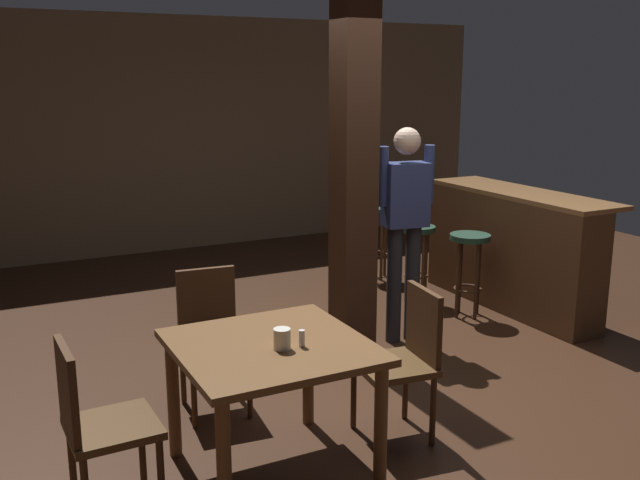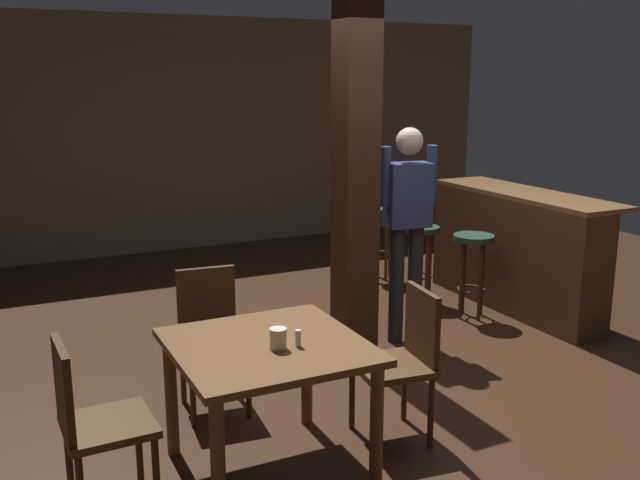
# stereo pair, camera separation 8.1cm
# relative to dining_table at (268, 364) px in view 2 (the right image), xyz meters

# --- Properties ---
(ground_plane) EXTENTS (10.80, 10.80, 0.00)m
(ground_plane) POSITION_rel_dining_table_xyz_m (1.28, 0.79, -0.62)
(ground_plane) COLOR #382114
(wall_back) EXTENTS (8.00, 0.10, 2.80)m
(wall_back) POSITION_rel_dining_table_xyz_m (1.28, 5.29, 0.78)
(wall_back) COLOR #756047
(wall_back) RESTS_ON ground_plane
(pillar) EXTENTS (0.28, 0.28, 2.80)m
(pillar) POSITION_rel_dining_table_xyz_m (1.29, 1.40, 0.78)
(pillar) COLOR #382114
(pillar) RESTS_ON ground_plane
(dining_table) EXTENTS (0.98, 0.98, 0.74)m
(dining_table) POSITION_rel_dining_table_xyz_m (0.00, 0.00, 0.00)
(dining_table) COLOR brown
(dining_table) RESTS_ON ground_plane
(chair_west) EXTENTS (0.43, 0.43, 0.89)m
(chair_west) POSITION_rel_dining_table_xyz_m (-0.90, 0.02, -0.12)
(chair_west) COLOR #4C3319
(chair_west) RESTS_ON ground_plane
(chair_east) EXTENTS (0.47, 0.47, 0.89)m
(chair_east) POSITION_rel_dining_table_xyz_m (0.86, 0.03, -0.12)
(chair_east) COLOR #4C3319
(chair_east) RESTS_ON ground_plane
(chair_north) EXTENTS (0.46, 0.46, 0.89)m
(chair_north) POSITION_rel_dining_table_xyz_m (-0.03, 0.91, -0.12)
(chair_north) COLOR #4C3319
(chair_north) RESTS_ON ground_plane
(napkin_cup) EXTENTS (0.09, 0.09, 0.11)m
(napkin_cup) POSITION_rel_dining_table_xyz_m (0.02, -0.10, 0.17)
(napkin_cup) COLOR silver
(napkin_cup) RESTS_ON dining_table
(salt_shaker) EXTENTS (0.03, 0.03, 0.09)m
(salt_shaker) POSITION_rel_dining_table_xyz_m (0.12, -0.11, 0.16)
(salt_shaker) COLOR silver
(salt_shaker) RESTS_ON dining_table
(standing_person) EXTENTS (0.47, 0.25, 1.72)m
(standing_person) POSITION_rel_dining_table_xyz_m (1.73, 1.35, 0.38)
(standing_person) COLOR navy
(standing_person) RESTS_ON ground_plane
(bar_counter) EXTENTS (0.56, 1.98, 1.08)m
(bar_counter) POSITION_rel_dining_table_xyz_m (3.07, 1.62, -0.07)
(bar_counter) COLOR brown
(bar_counter) RESTS_ON ground_plane
(bar_stool_near) EXTENTS (0.36, 0.36, 0.75)m
(bar_stool_near) POSITION_rel_dining_table_xyz_m (2.58, 1.59, -0.06)
(bar_stool_near) COLOR #1E3828
(bar_stool_near) RESTS_ON ground_plane
(bar_stool_mid) EXTENTS (0.34, 0.34, 0.73)m
(bar_stool_mid) POSITION_rel_dining_table_xyz_m (2.43, 2.18, -0.08)
(bar_stool_mid) COLOR #1E3828
(bar_stool_mid) RESTS_ON ground_plane
(bar_stool_far) EXTENTS (0.37, 0.37, 0.77)m
(bar_stool_far) POSITION_rel_dining_table_xyz_m (2.50, 3.03, -0.04)
(bar_stool_far) COLOR #1E3828
(bar_stool_far) RESTS_ON ground_plane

